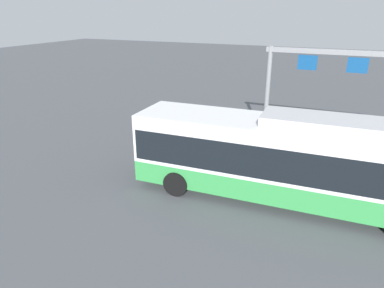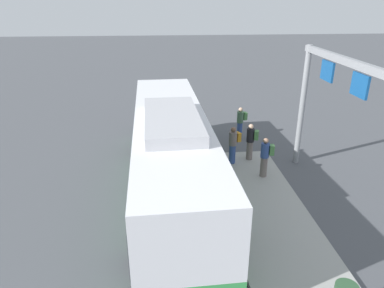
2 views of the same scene
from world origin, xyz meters
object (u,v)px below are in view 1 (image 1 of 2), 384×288
bus_main (293,158)px  person_waiting_far (287,141)px  person_waiting_near (253,144)px  person_boarding (196,131)px  person_waiting_mid (252,137)px

bus_main → person_waiting_far: (0.79, -3.79, -0.76)m
bus_main → person_waiting_far: size_ratio=7.25×
person_waiting_near → person_waiting_far: size_ratio=1.00×
person_boarding → person_waiting_near: bearing=56.7°
person_boarding → person_waiting_mid: person_waiting_mid is taller
bus_main → person_waiting_mid: bearing=-57.7°
person_boarding → person_waiting_far: person_waiting_far is taller
person_boarding → person_waiting_near: (-3.35, 1.05, 0.16)m
person_waiting_mid → person_waiting_near: bearing=35.9°
bus_main → person_boarding: bearing=-36.7°
bus_main → person_waiting_far: 3.94m
person_boarding → person_waiting_mid: size_ratio=1.00×
person_boarding → person_waiting_far: 4.72m
bus_main → person_waiting_near: bearing=-53.9°
person_waiting_far → person_waiting_mid: bearing=-75.0°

